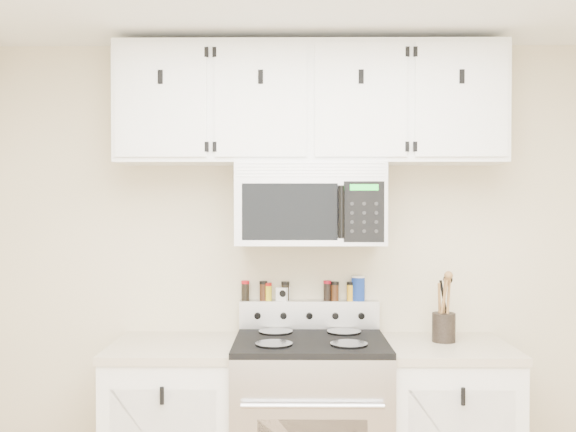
# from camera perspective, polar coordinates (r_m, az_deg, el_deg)

# --- Properties ---
(back_wall) EXTENTS (3.50, 0.01, 2.50)m
(back_wall) POSITION_cam_1_polar(r_m,az_deg,el_deg) (3.55, 1.88, -5.05)
(back_wall) COLOR beige
(back_wall) RESTS_ON floor
(range) EXTENTS (0.76, 0.65, 1.10)m
(range) POSITION_cam_1_polar(r_m,az_deg,el_deg) (3.41, 2.01, -18.47)
(range) COLOR #B7B7BA
(range) RESTS_ON floor
(microwave) EXTENTS (0.76, 0.44, 0.42)m
(microwave) POSITION_cam_1_polar(r_m,az_deg,el_deg) (3.34, 1.97, 1.09)
(microwave) COLOR #9E9EA3
(microwave) RESTS_ON back_wall
(upper_cabinets) EXTENTS (2.00, 0.35, 0.62)m
(upper_cabinets) POSITION_cam_1_polar(r_m,az_deg,el_deg) (3.41, 1.96, 9.87)
(upper_cabinets) COLOR white
(upper_cabinets) RESTS_ON back_wall
(utensil_crock) EXTENTS (0.12, 0.12, 0.35)m
(utensil_crock) POSITION_cam_1_polar(r_m,az_deg,el_deg) (3.43, 13.68, -9.39)
(utensil_crock) COLOR black
(utensil_crock) RESTS_ON base_cabinet_right
(kitchen_timer) EXTENTS (0.08, 0.07, 0.07)m
(kitchen_timer) POSITION_cam_1_polar(r_m,az_deg,el_deg) (3.53, -0.45, -6.94)
(kitchen_timer) COLOR white
(kitchen_timer) RESTS_ON range
(salt_canister) EXTENTS (0.07, 0.07, 0.14)m
(salt_canister) POSITION_cam_1_polar(r_m,az_deg,el_deg) (3.55, 6.25, -6.39)
(salt_canister) COLOR navy
(salt_canister) RESTS_ON range
(spice_jar_0) EXTENTS (0.04, 0.04, 0.11)m
(spice_jar_0) POSITION_cam_1_polar(r_m,az_deg,el_deg) (3.54, -3.81, -6.62)
(spice_jar_0) COLOR black
(spice_jar_0) RESTS_ON range
(spice_jar_1) EXTENTS (0.04, 0.04, 0.11)m
(spice_jar_1) POSITION_cam_1_polar(r_m,az_deg,el_deg) (3.53, -2.20, -6.65)
(spice_jar_1) COLOR #3B1E0E
(spice_jar_1) RESTS_ON range
(spice_jar_2) EXTENTS (0.04, 0.04, 0.10)m
(spice_jar_2) POSITION_cam_1_polar(r_m,az_deg,el_deg) (3.53, -1.78, -6.73)
(spice_jar_2) COLOR gold
(spice_jar_2) RESTS_ON range
(spice_jar_3) EXTENTS (0.04, 0.04, 0.10)m
(spice_jar_3) POSITION_cam_1_polar(r_m,az_deg,el_deg) (3.53, -0.24, -6.68)
(spice_jar_3) COLOR black
(spice_jar_3) RESTS_ON range
(spice_jar_4) EXTENTS (0.04, 0.04, 0.11)m
(spice_jar_4) POSITION_cam_1_polar(r_m,az_deg,el_deg) (3.53, 3.52, -6.62)
(spice_jar_4) COLOR black
(spice_jar_4) RESTS_ON range
(spice_jar_5) EXTENTS (0.05, 0.05, 0.10)m
(spice_jar_5) POSITION_cam_1_polar(r_m,az_deg,el_deg) (3.54, 4.18, -6.67)
(spice_jar_5) COLOR #42220F
(spice_jar_5) RESTS_ON range
(spice_jar_6) EXTENTS (0.04, 0.04, 0.10)m
(spice_jar_6) POSITION_cam_1_polar(r_m,az_deg,el_deg) (3.54, 5.58, -6.66)
(spice_jar_6) COLOR gold
(spice_jar_6) RESTS_ON range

